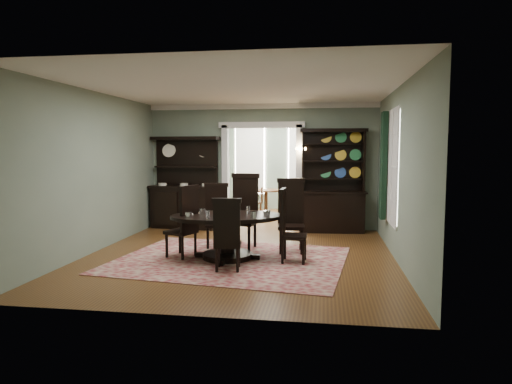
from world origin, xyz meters
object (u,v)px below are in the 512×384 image
(dining_table, at_px, (227,228))
(welsh_dresser, at_px, (333,195))
(sideboard, at_px, (185,196))
(parlor_table, at_px, (266,199))

(dining_table, height_order, welsh_dresser, welsh_dresser)
(dining_table, xyz_separation_m, sideboard, (-1.69, 2.97, 0.23))
(welsh_dresser, height_order, parlor_table, welsh_dresser)
(welsh_dresser, bearing_deg, parlor_table, 125.82)
(parlor_table, bearing_deg, dining_table, -90.34)
(welsh_dresser, bearing_deg, sideboard, 175.70)
(sideboard, distance_m, welsh_dresser, 3.56)
(parlor_table, bearing_deg, sideboard, -128.17)
(sideboard, bearing_deg, parlor_table, 56.91)
(welsh_dresser, xyz_separation_m, parlor_table, (-1.84, 2.18, -0.37))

